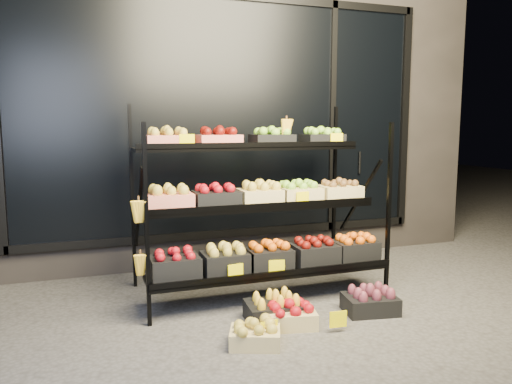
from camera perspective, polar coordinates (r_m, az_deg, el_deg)
name	(u,v)px	position (r m, az deg, el deg)	size (l,w,h in m)	color
ground	(286,317)	(4.00, 3.48, -14.03)	(24.00, 24.00, 0.00)	#514F4C
building	(204,102)	(6.18, -5.96, 10.15)	(6.00, 2.08, 3.50)	#2D2826
display_rack	(259,205)	(4.33, 0.36, -1.52)	(2.18, 1.02, 1.66)	black
tag_floor_a	(269,335)	(3.53, 1.52, -16.02)	(0.13, 0.01, 0.12)	#FFEB00
tag_floor_b	(338,325)	(3.74, 9.36, -14.72)	(0.13, 0.01, 0.12)	#FFEB00
floor_crate_left	(255,334)	(3.49, -0.12, -15.91)	(0.40, 0.35, 0.18)	#D3BE79
floor_crate_midleft	(275,309)	(3.88, 2.14, -13.17)	(0.45, 0.35, 0.21)	black
floor_crate_midright	(291,315)	(3.80, 3.99, -13.82)	(0.41, 0.34, 0.19)	#D3BE79
floor_crate_right	(370,301)	(4.14, 12.91, -12.04)	(0.45, 0.36, 0.20)	black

